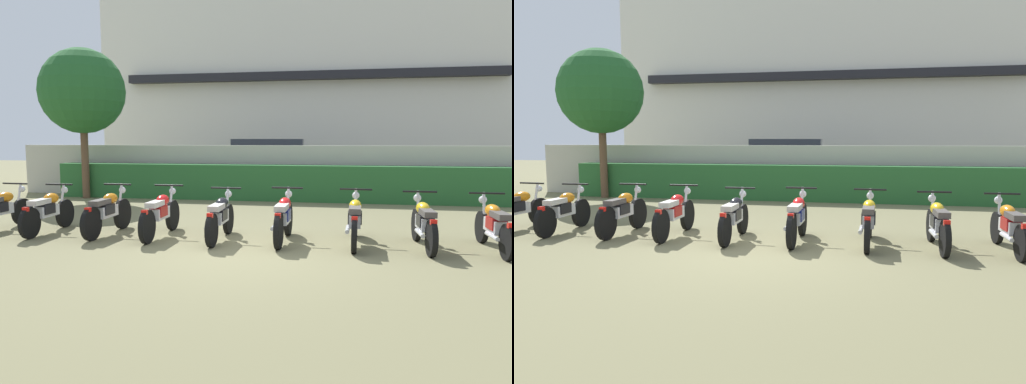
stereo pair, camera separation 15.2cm
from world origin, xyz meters
The scene contains 15 objects.
ground centered at (0.00, 0.00, 0.00)m, with size 60.00×60.00×0.00m, color olive.
building centered at (0.00, 16.93, 4.39)m, with size 19.76×6.50×8.78m.
compound_wall centered at (0.00, 7.51, 0.84)m, with size 18.78×0.30×1.68m, color #BCB7A8.
hedge_row centered at (0.00, 6.81, 0.55)m, with size 15.02×0.70×1.09m, color #28602D.
parked_car centered at (-1.11, 10.72, 0.94)m, with size 4.60×2.28×1.89m.
tree_near_inspector centered at (-6.50, 6.30, 3.38)m, with size 2.66×2.66×4.72m.
motorcycle_in_row_0 centered at (-5.35, 0.98, 0.44)m, with size 0.60×1.82×0.95m.
motorcycle_in_row_1 centered at (-4.23, 0.92, 0.45)m, with size 0.60×1.83×0.96m.
motorcycle_in_row_2 centered at (-2.96, 0.97, 0.46)m, with size 0.60×1.87×0.98m.
motorcycle_in_row_3 centered at (-1.85, 0.97, 0.45)m, with size 0.60×1.97×0.97m.
motorcycle_in_row_4 centered at (-0.62, 0.85, 0.45)m, with size 0.60×1.83×0.96m.
motorcycle_in_row_5 centered at (0.57, 0.91, 0.46)m, with size 0.60×1.85×0.98m.
motorcycle_in_row_6 centered at (1.85, 0.93, 0.45)m, with size 0.60×1.96×0.97m.
motorcycle_in_row_7 centered at (3.02, 0.84, 0.45)m, with size 0.60×1.85×0.96m.
motorcycle_in_row_8 centered at (4.16, 0.84, 0.44)m, with size 0.60×1.90×0.95m.
Camera 1 is at (1.63, -7.65, 1.89)m, focal length 33.34 mm.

